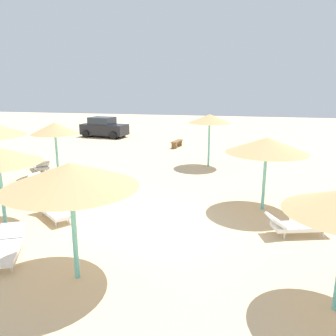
{
  "coord_description": "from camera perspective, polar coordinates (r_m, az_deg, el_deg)",
  "views": [
    {
      "loc": [
        2.82,
        -9.78,
        4.45
      ],
      "look_at": [
        0.0,
        3.0,
        1.2
      ],
      "focal_mm": 35.98,
      "sensor_mm": 36.0,
      "label": 1
    }
  ],
  "objects": [
    {
      "name": "bench_1",
      "position": [
        23.12,
        18.32,
        3.01
      ],
      "size": [
        1.52,
        0.49,
        0.49
      ],
      "color": "brown",
      "rests_on": "ground"
    },
    {
      "name": "lounger_3",
      "position": [
        11.02,
        20.93,
        -9.08
      ],
      "size": [
        2.0,
        1.16,
        0.69
      ],
      "color": "white",
      "rests_on": "ground"
    },
    {
      "name": "bench_0",
      "position": [
        24.56,
        1.52,
        4.32
      ],
      "size": [
        0.66,
        1.55,
        0.49
      ],
      "color": "brown",
      "rests_on": "ground"
    },
    {
      "name": "lounger_2",
      "position": [
        10.02,
        -25.57,
        -11.94
      ],
      "size": [
        1.41,
        2.0,
        0.64
      ],
      "color": "white",
      "rests_on": "ground"
    },
    {
      "name": "parasol_3",
      "position": [
        12.29,
        16.37,
        3.7
      ],
      "size": [
        2.88,
        2.88,
        2.67
      ],
      "color": "#6BC6BC",
      "rests_on": "ground"
    },
    {
      "name": "ground_plane",
      "position": [
        11.11,
        -3.38,
        -9.69
      ],
      "size": [
        80.0,
        80.0,
        0.0
      ],
      "primitive_type": "plane",
      "color": "beige"
    },
    {
      "name": "lounger_0",
      "position": [
        18.9,
        -20.81,
        0.39
      ],
      "size": [
        1.76,
        1.82,
        0.71
      ],
      "color": "white",
      "rests_on": "ground"
    },
    {
      "name": "parasol_7",
      "position": [
        18.49,
        7.08,
        8.26
      ],
      "size": [
        2.35,
        2.35,
        2.9
      ],
      "color": "#6BC6BC",
      "rests_on": "ground"
    },
    {
      "name": "parasol_2",
      "position": [
        7.7,
        -16.22,
        -1.22
      ],
      "size": [
        3.03,
        3.03,
        2.8
      ],
      "color": "#6BC6BC",
      "rests_on": "ground"
    },
    {
      "name": "parasol_0",
      "position": [
        17.17,
        -18.64,
        6.36
      ],
      "size": [
        2.29,
        2.29,
        2.69
      ],
      "color": "#6BC6BC",
      "rests_on": "ground"
    },
    {
      "name": "parked_car",
      "position": [
        29.97,
        -10.81,
        6.75
      ],
      "size": [
        4.21,
        2.46,
        1.72
      ],
      "color": "black",
      "rests_on": "ground"
    },
    {
      "name": "lounger_4",
      "position": [
        12.22,
        -18.88,
        -6.57
      ],
      "size": [
        1.86,
        1.64,
        0.8
      ],
      "color": "white",
      "rests_on": "ground"
    },
    {
      "name": "lounger_5",
      "position": [
        14.95,
        -19.68,
        -2.91
      ],
      "size": [
        1.96,
        1.15,
        0.8
      ],
      "color": "white",
      "rests_on": "ground"
    }
  ]
}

